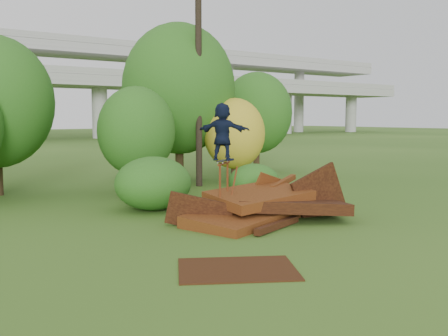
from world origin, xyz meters
TOP-DOWN VIEW (x-y plane):
  - ground at (0.00, 0.00)m, footprint 240.00×240.00m
  - scrap_pile at (0.44, 1.64)m, footprint 5.64×3.47m
  - grind_rail at (-0.69, 2.16)m, footprint 0.88×0.72m
  - skateboard at (-0.78, 2.09)m, footprint 0.63×0.56m
  - skater at (-0.78, 2.09)m, footprint 1.27×1.52m
  - flat_plate at (-3.13, -1.78)m, footprint 2.86×2.61m
  - tree_2 at (-0.58, 8.24)m, footprint 3.01×3.01m
  - tree_3 at (3.09, 11.27)m, footprint 5.39×5.39m
  - tree_4 at (4.72, 9.03)m, footprint 2.85×2.85m
  - tree_5 at (8.78, 12.43)m, footprint 3.97×3.97m
  - shrub_left at (-1.52, 5.02)m, footprint 2.56×2.36m
  - shrub_right at (2.30, 4.51)m, footprint 1.93×1.77m
  - utility_pole at (2.77, 9.00)m, footprint 1.40×0.28m

SIDE VIEW (x-z plane):
  - ground at x=0.00m, z-range 0.00..0.00m
  - flat_plate at x=-3.13m, z-range 0.00..0.03m
  - scrap_pile at x=0.44m, z-range -0.59..1.43m
  - shrub_right at x=2.30m, z-range 0.00..1.37m
  - shrub_left at x=-1.52m, z-range 0.00..1.77m
  - grind_rail at x=-0.69m, z-range 0.21..1.95m
  - skateboard at x=-0.78m, z-range 1.76..1.83m
  - tree_4 at x=4.72m, z-range 0.32..4.25m
  - tree_2 at x=-0.58m, z-range 0.38..4.63m
  - skater at x=-0.78m, z-range 1.81..3.46m
  - tree_5 at x=8.78m, z-range 0.50..6.07m
  - tree_3 at x=3.09m, z-range 0.63..8.12m
  - utility_pole at x=2.77m, z-range 0.07..9.12m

